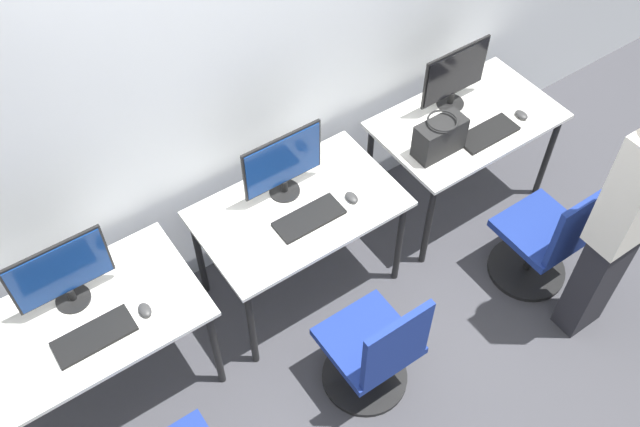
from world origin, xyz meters
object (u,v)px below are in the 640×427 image
at_px(mouse_left, 145,310).
at_px(keyboard_center, 309,218).
at_px(monitor_right, 455,76).
at_px(mouse_right, 521,115).
at_px(monitor_left, 61,274).
at_px(office_chair_right, 545,242).
at_px(handbag, 440,137).
at_px(person_right, 629,215).
at_px(keyboard_left, 94,336).
at_px(keyboard_right, 488,134).
at_px(monitor_center, 283,164).
at_px(mouse_center, 352,197).
at_px(office_chair_center, 374,354).

height_order(mouse_left, keyboard_center, mouse_left).
height_order(monitor_right, mouse_right, monitor_right).
bearing_deg(monitor_left, office_chair_right, -20.47).
height_order(keyboard_center, handbag, handbag).
bearing_deg(office_chair_right, monitor_right, 88.87).
bearing_deg(person_right, monitor_right, 88.72).
bearing_deg(keyboard_left, keyboard_right, -1.08).
relative_size(keyboard_left, monitor_center, 0.80).
distance_m(office_chair_right, person_right, 0.72).
relative_size(keyboard_center, keyboard_right, 1.00).
height_order(mouse_center, mouse_right, same).
xyz_separation_m(mouse_left, monitor_center, (0.98, 0.27, 0.20)).
bearing_deg(monitor_center, mouse_right, -11.56).
relative_size(mouse_left, mouse_center, 1.00).
height_order(office_chair_right, handbag, handbag).
height_order(monitor_center, handbag, monitor_center).
bearing_deg(monitor_right, monitor_left, -179.26).
distance_m(mouse_right, office_chair_right, 0.78).
bearing_deg(keyboard_right, keyboard_center, 176.94).
distance_m(monitor_left, mouse_right, 2.77).
bearing_deg(monitor_right, monitor_center, -178.77).
relative_size(keyboard_left, mouse_right, 4.26).
bearing_deg(keyboard_right, office_chair_center, -154.37).
height_order(monitor_center, monitor_right, same).
relative_size(keyboard_left, mouse_left, 4.26).
height_order(monitor_left, mouse_left, monitor_left).
xyz_separation_m(monitor_center, keyboard_center, (0.00, -0.24, -0.21)).
bearing_deg(handbag, monitor_right, 38.81).
xyz_separation_m(keyboard_left, person_right, (2.44, -1.02, 0.23)).
height_order(keyboard_left, monitor_center, monitor_center).
distance_m(keyboard_right, handbag, 0.36).
bearing_deg(keyboard_left, handbag, 0.53).
distance_m(monitor_left, office_chair_center, 1.61).
relative_size(keyboard_center, mouse_center, 4.26).
xyz_separation_m(monitor_right, mouse_right, (0.28, -0.34, -0.20)).
relative_size(mouse_left, mouse_right, 1.00).
relative_size(mouse_center, keyboard_right, 0.23).
bearing_deg(mouse_right, person_right, -107.42).
distance_m(monitor_center, office_chair_center, 1.11).
bearing_deg(office_chair_center, keyboard_center, 84.77).
height_order(monitor_left, keyboard_left, monitor_left).
bearing_deg(monitor_center, monitor_right, 1.23).
xyz_separation_m(mouse_right, person_right, (-0.31, -0.98, 0.23)).
bearing_deg(mouse_center, office_chair_right, -35.03).
relative_size(keyboard_left, keyboard_center, 1.00).
relative_size(monitor_left, keyboard_right, 1.25).
relative_size(monitor_right, person_right, 0.27).
height_order(mouse_left, keyboard_right, mouse_left).
height_order(keyboard_right, office_chair_right, office_chair_right).
bearing_deg(mouse_center, person_right, -47.74).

